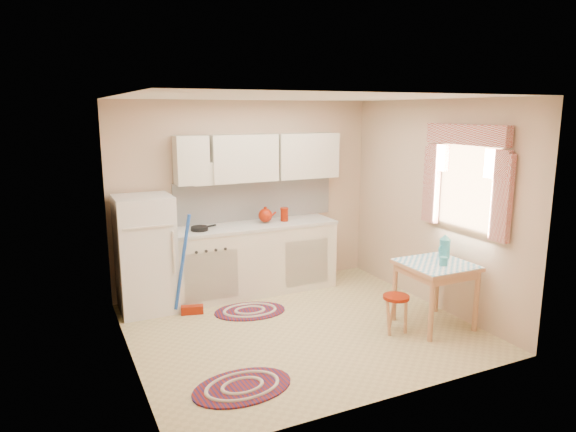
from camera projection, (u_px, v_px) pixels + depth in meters
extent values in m
plane|color=tan|center=(300.00, 328.00, 5.70)|extent=(3.60, 3.60, 0.00)
cube|color=silver|center=(301.00, 97.00, 5.20)|extent=(3.60, 3.20, 0.04)
cube|color=tan|center=(247.00, 196.00, 6.87)|extent=(3.60, 0.04, 2.50)
cube|color=tan|center=(392.00, 255.00, 4.04)|extent=(3.60, 0.04, 2.50)
cube|color=tan|center=(125.00, 235.00, 4.69)|extent=(0.04, 3.20, 2.50)
cube|color=tan|center=(433.00, 205.00, 6.21)|extent=(0.04, 3.20, 2.50)
cube|color=white|center=(256.00, 199.00, 6.92)|extent=(2.25, 0.03, 0.55)
cube|color=beige|center=(259.00, 157.00, 6.67)|extent=(2.25, 0.33, 0.60)
cube|color=white|center=(467.00, 186.00, 5.65)|extent=(0.04, 0.85, 0.95)
cube|color=white|center=(146.00, 254.00, 6.07)|extent=(0.65, 0.60, 1.40)
cube|color=beige|center=(251.00, 260.00, 6.74)|extent=(2.25, 0.60, 0.88)
cube|color=beige|center=(251.00, 226.00, 6.64)|extent=(2.27, 0.62, 0.04)
cylinder|color=black|center=(199.00, 229.00, 6.30)|extent=(0.27, 0.27, 0.05)
cylinder|color=maroon|center=(284.00, 215.00, 6.83)|extent=(0.11, 0.11, 0.16)
cube|color=tan|center=(434.00, 295.00, 5.70)|extent=(0.72, 0.72, 0.72)
cylinder|color=maroon|center=(395.00, 314.00, 5.54)|extent=(0.36, 0.36, 0.42)
cylinder|color=teal|center=(443.00, 262.00, 5.53)|extent=(0.10, 0.10, 0.10)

